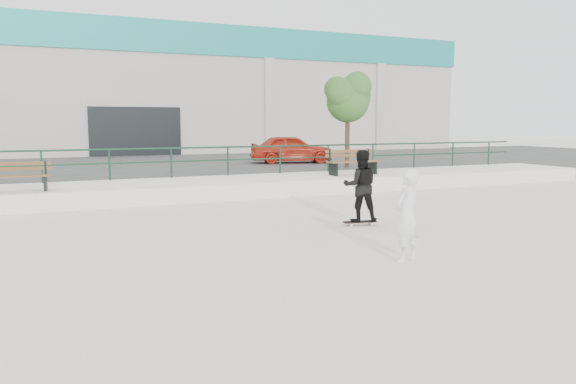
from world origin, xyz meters
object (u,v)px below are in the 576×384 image
bench_right (352,162)px  standing_skater (361,186)px  tree (348,96)px  skateboard (360,222)px  bench_left (16,177)px  seated_skater (407,216)px  red_car (291,149)px

bench_right → standing_skater: bearing=-120.9°
tree → skateboard: (-5.03, -9.17, -3.34)m
bench_right → tree: (1.47, 2.83, 2.47)m
tree → bench_left: bearing=-165.0°
tree → standing_skater: 10.75m
bench_left → tree: (12.31, 3.30, 2.51)m
bench_left → tree: 12.99m
skateboard → seated_skater: (-1.07, -3.24, 0.72)m
red_car → bench_left: bearing=135.1°
bench_left → skateboard: bench_left is taller
tree → seated_skater: size_ratio=2.44×
red_car → standing_skater: bearing=177.1°
skateboard → seated_skater: seated_skater is taller
bench_left → standing_skater: bearing=-33.1°
bench_right → standing_skater: 7.26m
standing_skater → bench_left: bearing=-16.6°
red_car → seated_skater: size_ratio=2.38×
bench_right → red_car: bearing=84.4°
bench_left → standing_skater: (7.28, -5.87, 0.02)m
bench_left → skateboard: size_ratio=2.25×
red_car → skateboard: (-3.98, -12.46, -1.07)m
tree → seated_skater: tree is taller
bench_right → skateboard: bench_right is taller
tree → red_car: (-1.04, 3.29, -2.27)m
bench_right → seated_skater: size_ratio=1.24×
bench_right → standing_skater: size_ratio=1.20×
red_car → skateboard: red_car is taller
bench_right → tree: bearing=61.0°
bench_left → standing_skater: size_ratio=1.09×
skateboard → standing_skater: size_ratio=0.49×
bench_right → tree: 4.03m
tree → standing_skater: tree is taller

